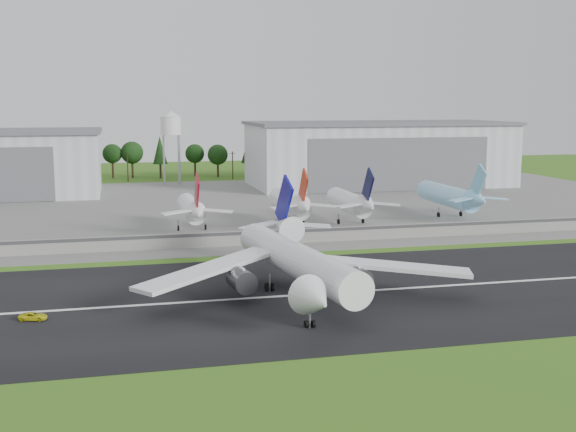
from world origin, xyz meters
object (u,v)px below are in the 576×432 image
object	(u,v)px
ground_vehicle	(33,316)
parked_jet_red_b	(292,204)
main_airliner	(297,268)
parked_jet_skyblue	(453,196)
parked_jet_red_a	(192,209)
parked_jet_navy	(353,203)

from	to	relation	value
ground_vehicle	parked_jet_red_b	distance (m)	91.69
main_airliner	parked_jet_skyblue	bearing A→B (deg)	-139.95
ground_vehicle	parked_jet_red_b	bearing A→B (deg)	-25.25
main_airliner	parked_jet_skyblue	world-z (taller)	main_airliner
parked_jet_red_a	parked_jet_red_b	xyz separation A→B (m)	(26.20, 0.08, 0.43)
parked_jet_skyblue	parked_jet_red_a	bearing A→B (deg)	-176.11
main_airliner	ground_vehicle	world-z (taller)	main_airliner
parked_jet_red_a	parked_jet_navy	world-z (taller)	parked_jet_navy
parked_jet_red_b	parked_jet_skyblue	distance (m)	48.69
main_airliner	parked_jet_navy	size ratio (longest dim) A/B	1.89
parked_jet_red_b	main_airliner	bearing A→B (deg)	-103.04
main_airliner	parked_jet_red_b	xyz separation A→B (m)	(15.53, 67.01, 1.39)
main_airliner	parked_jet_skyblue	size ratio (longest dim) A/B	1.59
parked_jet_skyblue	parked_jet_navy	bearing A→B (deg)	-170.96
parked_jet_red_a	main_airliner	bearing A→B (deg)	-80.94
main_airliner	parked_jet_skyblue	distance (m)	96.32
parked_jet_navy	parked_jet_red_b	bearing A→B (deg)	179.89
parked_jet_red_a	parked_jet_skyblue	bearing A→B (deg)	3.89
parked_jet_red_b	parked_jet_skyblue	xyz separation A→B (m)	(48.43, 5.00, -0.08)
ground_vehicle	parked_jet_navy	xyz separation A→B (m)	(74.55, 70.97, 5.38)
ground_vehicle	parked_jet_navy	size ratio (longest dim) A/B	0.13
parked_jet_red_b	parked_jet_navy	world-z (taller)	parked_jet_red_b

